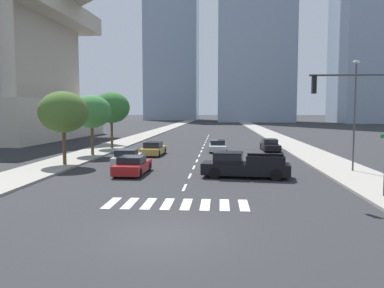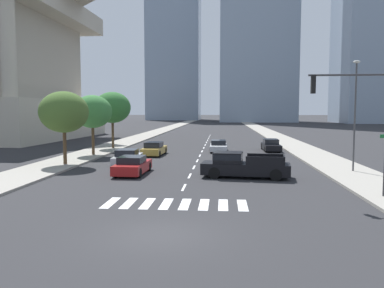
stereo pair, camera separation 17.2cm
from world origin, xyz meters
name	(u,v)px [view 1 (the left image)]	position (x,y,z in m)	size (l,w,h in m)	color
ground_plane	(163,235)	(0.00, 0.00, 0.00)	(800.00, 800.00, 0.00)	#28282B
sidewalk_east	(303,150)	(11.17, 30.00, 0.07)	(4.00, 260.00, 0.15)	gray
sidewalk_west	(104,149)	(-11.17, 30.00, 0.07)	(4.00, 260.00, 0.15)	gray
crosswalk_near	(177,204)	(0.00, 4.59, 0.00)	(6.75, 2.25, 0.01)	silver
lane_divider_center	(203,148)	(0.00, 32.59, 0.00)	(0.14, 50.00, 0.01)	silver
pickup_truck	(241,165)	(3.44, 12.24, 0.81)	(5.92, 2.56, 1.67)	black
sedan_silver_0	(218,146)	(1.78, 28.72, 0.56)	(1.85, 4.73, 1.22)	#B7BABF
sedan_black_1	(270,145)	(7.55, 29.87, 0.59)	(1.81, 4.79, 1.28)	black
sedan_red_2	(133,166)	(-4.05, 13.07, 0.59)	(1.98, 4.45, 1.27)	maroon
sedan_gold_3	(154,149)	(-4.56, 24.62, 0.61)	(1.97, 4.62, 1.33)	#B28E38
sedan_silver_4	(127,157)	(-5.65, 18.10, 0.57)	(2.07, 4.58, 1.24)	#B7BABF
traffic_signal_near	(360,109)	(8.92, 6.44, 4.48)	(4.15, 0.28, 6.41)	#333335
street_lamp_east	(355,108)	(11.47, 14.75, 4.62)	(0.50, 0.24, 7.74)	#3F3F42
street_tree_nearest	(63,112)	(-10.37, 16.63, 4.30)	(3.87, 3.87, 5.80)	#4C3823
street_tree_second	(92,112)	(-10.37, 23.46, 4.31)	(3.75, 3.75, 5.77)	#4C3823
street_tree_third	(111,108)	(-10.37, 30.32, 4.77)	(4.16, 4.16, 6.40)	#4C3823
office_tower_left_skyline	(172,15)	(-21.16, 175.42, 49.93)	(24.70, 22.32, 100.91)	#8C9EB2
office_tower_right_skyline	(370,14)	(55.66, 133.56, 38.87)	(22.71, 26.01, 85.16)	#8C9EB2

